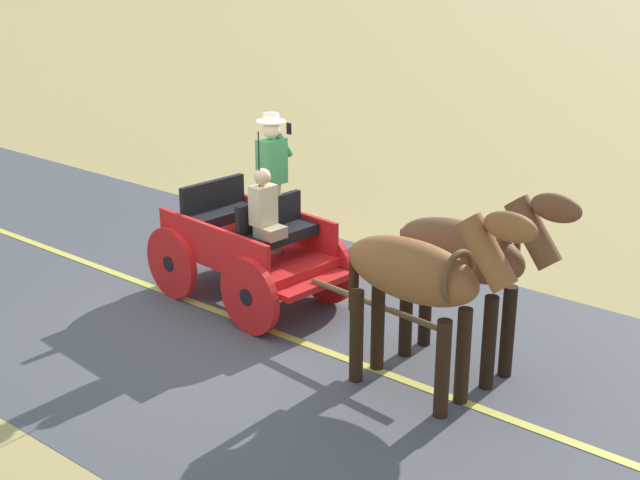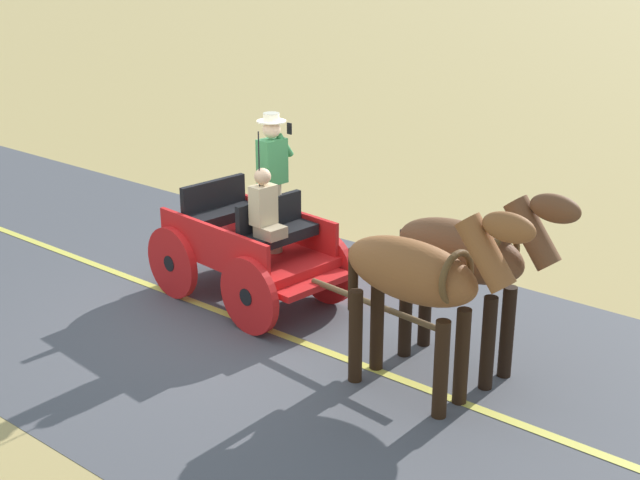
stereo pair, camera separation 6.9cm
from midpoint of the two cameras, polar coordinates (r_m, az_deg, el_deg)
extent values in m
plane|color=tan|center=(10.93, -5.41, -5.12)|extent=(200.00, 200.00, 0.00)
cube|color=#4C4C51|center=(10.93, -5.41, -5.10)|extent=(6.31, 160.00, 0.01)
cube|color=#DBCC4C|center=(10.93, -5.41, -5.08)|extent=(0.12, 160.00, 0.00)
cube|color=red|center=(11.21, -4.57, -0.80)|extent=(1.41, 2.31, 0.12)
cube|color=red|center=(11.47, -2.45, 1.22)|extent=(0.27, 2.09, 0.44)
cube|color=red|center=(10.77, -6.91, -0.15)|extent=(0.27, 2.09, 0.44)
cube|color=red|center=(10.41, -0.17, -2.99)|extent=(1.10, 0.35, 0.08)
cube|color=red|center=(12.15, -8.24, -0.17)|extent=(0.74, 0.27, 0.06)
cube|color=black|center=(10.65, -2.50, 0.30)|extent=(1.05, 0.46, 0.14)
cube|color=black|center=(10.70, -3.18, 1.64)|extent=(1.02, 0.18, 0.44)
cube|color=black|center=(11.44, -6.24, 1.61)|extent=(1.05, 0.46, 0.14)
cube|color=black|center=(11.51, -6.85, 2.84)|extent=(1.02, 0.18, 0.44)
cylinder|color=red|center=(11.16, 0.57, -1.82)|extent=(0.19, 0.97, 0.96)
cylinder|color=black|center=(11.16, 0.57, -1.82)|extent=(0.14, 0.22, 0.21)
cylinder|color=red|center=(10.34, -4.49, -3.69)|extent=(0.19, 0.97, 0.96)
cylinder|color=black|center=(10.34, -4.49, -3.69)|extent=(0.14, 0.22, 0.21)
cylinder|color=red|center=(12.21, -4.59, 0.08)|extent=(0.19, 0.97, 0.96)
cylinder|color=black|center=(12.21, -4.59, 0.08)|extent=(0.14, 0.22, 0.21)
cylinder|color=red|center=(11.47, -9.52, -1.48)|extent=(0.19, 0.97, 0.96)
cylinder|color=black|center=(11.47, -9.52, -1.48)|extent=(0.14, 0.22, 0.21)
cylinder|color=brown|center=(9.77, 3.90, -4.29)|extent=(0.27, 2.00, 0.07)
cylinder|color=black|center=(10.24, -3.80, 3.60)|extent=(0.02, 0.02, 1.30)
cylinder|color=#998466|center=(10.89, -2.91, 1.48)|extent=(0.22, 0.22, 0.90)
cube|color=#387F47|center=(10.69, -2.98, 5.19)|extent=(0.36, 0.25, 0.56)
sphere|color=beige|center=(10.59, -3.02, 7.29)|extent=(0.22, 0.22, 0.22)
cylinder|color=beige|center=(10.57, -3.03, 7.82)|extent=(0.36, 0.36, 0.01)
cylinder|color=beige|center=(10.56, -3.04, 8.08)|extent=(0.20, 0.20, 0.10)
cylinder|color=#387F47|center=(10.73, -2.14, 6.26)|extent=(0.27, 0.11, 0.32)
cube|color=black|center=(10.71, -1.84, 7.34)|extent=(0.03, 0.07, 0.14)
cube|color=#998466|center=(10.36, -3.08, 0.55)|extent=(0.31, 0.35, 0.14)
cube|color=tan|center=(10.35, -3.56, 2.33)|extent=(0.32, 0.23, 0.48)
sphere|color=tan|center=(10.25, -3.60, 4.19)|extent=(0.20, 0.20, 0.20)
ellipsoid|color=brown|center=(9.33, 9.36, -0.67)|extent=(0.68, 1.60, 0.64)
cylinder|color=black|center=(9.53, 12.41, -5.95)|extent=(0.15, 0.15, 1.05)
cylinder|color=black|center=(9.25, 11.21, -6.69)|extent=(0.15, 0.15, 1.05)
cylinder|color=black|center=(10.08, 7.14, -4.17)|extent=(0.15, 0.15, 1.05)
cylinder|color=black|center=(9.81, 5.85, -4.80)|extent=(0.15, 0.15, 1.05)
cylinder|color=brown|center=(8.78, 14.01, 0.45)|extent=(0.31, 0.67, 0.73)
ellipsoid|color=brown|center=(8.59, 15.44, 2.01)|extent=(0.26, 0.56, 0.28)
cube|color=black|center=(8.78, 13.92, 0.70)|extent=(0.10, 0.51, 0.56)
cylinder|color=black|center=(9.84, 5.73, -1.28)|extent=(0.11, 0.11, 0.70)
torus|color=brown|center=(9.03, 12.23, -1.03)|extent=(0.55, 0.11, 0.55)
ellipsoid|color=brown|center=(8.72, 6.18, -2.01)|extent=(0.63, 1.59, 0.64)
cylinder|color=black|center=(8.93, 9.53, -7.59)|extent=(0.15, 0.15, 1.05)
cylinder|color=black|center=(8.66, 8.20, -8.44)|extent=(0.15, 0.15, 1.05)
cylinder|color=black|center=(9.49, 3.98, -5.63)|extent=(0.15, 0.15, 1.05)
cylinder|color=black|center=(9.23, 2.57, -6.36)|extent=(0.15, 0.15, 1.05)
cylinder|color=brown|center=(8.15, 11.07, -0.86)|extent=(0.29, 0.66, 0.73)
ellipsoid|color=brown|center=(7.94, 12.56, 0.81)|extent=(0.25, 0.55, 0.28)
cube|color=black|center=(8.14, 10.96, -0.59)|extent=(0.08, 0.50, 0.56)
cylinder|color=black|center=(9.25, 2.41, -2.61)|extent=(0.11, 0.11, 0.70)
torus|color=brown|center=(8.40, 9.20, -2.42)|extent=(0.55, 0.10, 0.55)
camera|label=1|loc=(0.03, -89.81, 0.07)|focal=48.64mm
camera|label=2|loc=(0.03, 90.19, -0.07)|focal=48.64mm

